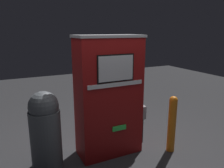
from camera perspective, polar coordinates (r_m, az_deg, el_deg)
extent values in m
plane|color=#2D2D30|center=(3.64, 0.88, -18.82)|extent=(14.00, 14.00, 0.00)
cube|color=maroon|center=(3.60, -0.86, -10.75)|extent=(0.99, 0.48, 0.92)
cube|color=maroon|center=(3.33, -0.92, 3.98)|extent=(0.99, 0.48, 0.94)
cube|color=#99999E|center=(3.28, -0.95, 12.41)|extent=(1.02, 0.51, 0.04)
cube|color=black|center=(3.10, 1.03, 4.13)|extent=(0.58, 0.01, 0.40)
cube|color=silver|center=(3.09, 1.09, 4.11)|extent=(0.54, 0.01, 0.36)
cube|color=silver|center=(3.15, 1.05, -0.16)|extent=(0.87, 0.02, 0.06)
cube|color=#33D84C|center=(3.41, 1.90, -11.43)|extent=(0.23, 0.02, 0.08)
cube|color=#99999E|center=(3.70, 7.43, -7.08)|extent=(0.09, 0.22, 0.22)
cylinder|color=black|center=(3.78, 7.89, -12.02)|extent=(0.03, 0.03, 0.43)
cylinder|color=orange|center=(3.76, 15.34, -10.51)|extent=(0.13, 0.13, 0.88)
sphere|color=orange|center=(3.61, 15.79, -4.08)|extent=(0.13, 0.13, 0.13)
cylinder|color=#51565B|center=(3.37, -16.83, -13.73)|extent=(0.44, 0.44, 0.87)
sphere|color=#51565B|center=(3.17, -17.47, -5.52)|extent=(0.42, 0.42, 0.42)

